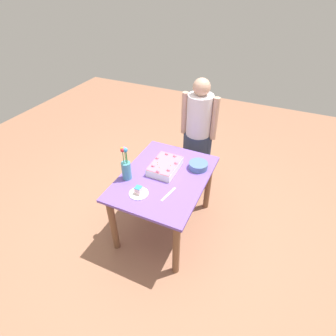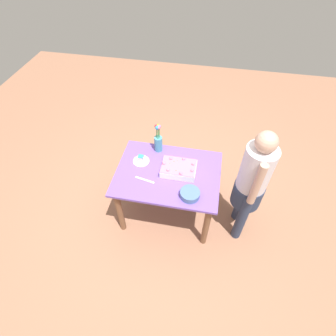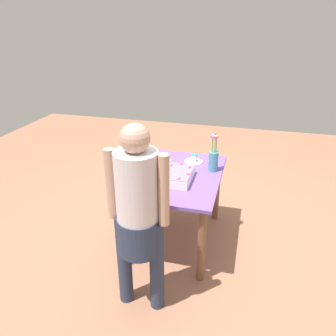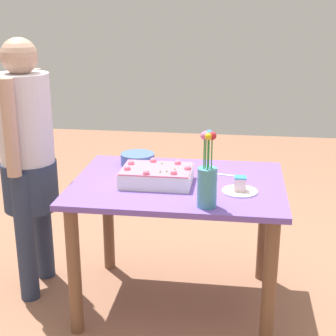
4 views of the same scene
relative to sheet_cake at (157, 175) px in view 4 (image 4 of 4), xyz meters
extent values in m
plane|color=#9B694F|center=(0.11, 0.04, -0.79)|extent=(8.00, 8.00, 0.00)
cube|color=#714FB0|center=(0.11, 0.04, -0.06)|extent=(1.13, 0.85, 0.03)
cylinder|color=brown|center=(-0.38, -0.31, -0.43)|extent=(0.07, 0.07, 0.71)
cylinder|color=brown|center=(0.60, -0.31, -0.43)|extent=(0.07, 0.07, 0.71)
cylinder|color=brown|center=(-0.38, 0.39, -0.43)|extent=(0.07, 0.07, 0.71)
cylinder|color=brown|center=(0.60, 0.39, -0.43)|extent=(0.07, 0.07, 0.71)
cube|color=white|center=(0.00, 0.00, -0.01)|extent=(0.37, 0.26, 0.08)
cube|color=pink|center=(0.00, 0.00, 0.04)|extent=(0.36, 0.26, 0.01)
sphere|color=pink|center=(0.16, 0.00, 0.05)|extent=(0.04, 0.04, 0.04)
sphere|color=pink|center=(0.10, 0.09, 0.05)|extent=(0.04, 0.04, 0.04)
sphere|color=pink|center=(-0.04, 0.11, 0.05)|extent=(0.04, 0.04, 0.04)
sphere|color=pink|center=(-0.15, 0.05, 0.05)|extent=(0.04, 0.04, 0.04)
sphere|color=pink|center=(-0.15, -0.05, 0.05)|extent=(0.04, 0.04, 0.04)
sphere|color=pink|center=(-0.04, -0.11, 0.05)|extent=(0.04, 0.04, 0.04)
sphere|color=pink|center=(0.10, -0.09, 0.05)|extent=(0.04, 0.04, 0.04)
cone|color=#2D8438|center=(0.03, -0.07, 0.04)|extent=(0.02, 0.02, 0.02)
cone|color=#2D8438|center=(0.10, -0.02, 0.04)|extent=(0.02, 0.02, 0.02)
cone|color=#2D8438|center=(0.02, 0.07, 0.04)|extent=(0.02, 0.02, 0.02)
cone|color=#2D8438|center=(0.06, -0.06, 0.04)|extent=(0.02, 0.02, 0.02)
cylinder|color=white|center=(0.44, -0.07, -0.04)|extent=(0.18, 0.18, 0.01)
cube|color=#FFDAD6|center=(0.44, -0.07, 0.00)|extent=(0.06, 0.06, 0.07)
cube|color=#2E85BD|center=(0.44, -0.07, 0.03)|extent=(0.06, 0.06, 0.01)
cube|color=silver|center=(0.33, 0.19, -0.04)|extent=(0.22, 0.06, 0.00)
cylinder|color=teal|center=(0.29, -0.29, 0.05)|extent=(0.09, 0.09, 0.19)
cylinder|color=#2D8438|center=(0.30, -0.29, 0.22)|extent=(0.01, 0.01, 0.16)
sphere|color=red|center=(0.30, -0.29, 0.30)|extent=(0.04, 0.04, 0.04)
cylinder|color=#2D8438|center=(0.29, -0.27, 0.22)|extent=(0.01, 0.01, 0.16)
sphere|color=teal|center=(0.29, -0.27, 0.30)|extent=(0.04, 0.04, 0.04)
cylinder|color=#2D8438|center=(0.27, -0.27, 0.22)|extent=(0.01, 0.01, 0.16)
sphere|color=pink|center=(0.27, -0.27, 0.30)|extent=(0.03, 0.03, 0.03)
cylinder|color=#2D8438|center=(0.27, -0.30, 0.22)|extent=(0.01, 0.01, 0.16)
sphere|color=pink|center=(0.27, -0.30, 0.30)|extent=(0.04, 0.04, 0.04)
cylinder|color=#2D8438|center=(0.29, -0.31, 0.22)|extent=(0.01, 0.01, 0.16)
sphere|color=yellow|center=(0.29, -0.31, 0.30)|extent=(0.03, 0.03, 0.03)
cylinder|color=#4C6B9B|center=(-0.16, 0.31, -0.01)|extent=(0.20, 0.20, 0.07)
cylinder|color=#2A354F|center=(-0.76, -0.03, -0.40)|extent=(0.11, 0.11, 0.78)
cylinder|color=#2A354F|center=(-0.76, 0.23, -0.40)|extent=(0.11, 0.11, 0.78)
cylinder|color=#2A354F|center=(-0.76, 0.10, -0.13)|extent=(0.31, 0.32, 0.28)
cylinder|color=silver|center=(-0.76, 0.10, 0.25)|extent=(0.30, 0.30, 0.52)
sphere|color=tan|center=(-0.76, 0.10, 0.60)|extent=(0.20, 0.20, 0.20)
cylinder|color=tan|center=(-0.76, -0.09, 0.25)|extent=(0.08, 0.08, 0.52)
cylinder|color=tan|center=(-0.76, 0.29, 0.25)|extent=(0.08, 0.08, 0.52)
camera|label=1|loc=(1.97, 0.93, 1.65)|focal=28.00mm
camera|label=2|loc=(-0.24, 1.88, 2.11)|focal=28.00mm
camera|label=3|loc=(-2.59, -0.60, 1.29)|focal=35.00mm
camera|label=4|loc=(0.42, -2.55, 0.88)|focal=55.00mm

